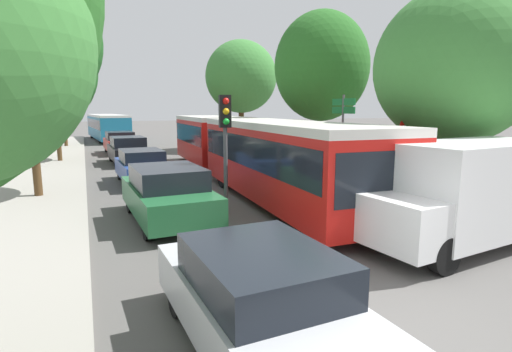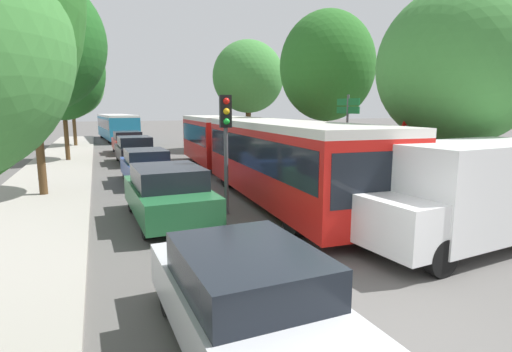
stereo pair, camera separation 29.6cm
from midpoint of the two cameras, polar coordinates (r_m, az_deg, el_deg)
name	(u,v)px [view 1 (the left image)]	position (r m, az deg, el deg)	size (l,w,h in m)	color
ground_plane	(419,332)	(6.24, 20.97, -20.05)	(200.00, 200.00, 0.00)	#565451
kerb_strip_left	(51,168)	(22.73, -27.57, 1.04)	(3.20, 47.33, 0.14)	#9E998E
articulated_bus	(246,146)	(16.34, -2.01, 4.28)	(3.49, 17.74, 2.62)	red
city_bus_rear	(107,126)	(41.21, -20.66, 6.76)	(3.38, 11.57, 2.46)	teal
queued_car_silver	(259,299)	(5.18, -1.29, -17.14)	(1.80, 3.99, 1.37)	#B7BABF
queued_car_green	(168,194)	(11.03, -13.27, -2.49)	(1.99, 4.39, 1.51)	#236638
queued_car_blue	(142,166)	(16.96, -16.48, 1.34)	(1.83, 4.04, 1.39)	#284799
queued_car_black	(128,150)	(23.31, -18.15, 3.55)	(1.98, 4.37, 1.50)	black
queued_car_red	(120,142)	(28.73, -19.14, 4.55)	(1.97, 4.36, 1.50)	#B21E19
white_van	(468,191)	(9.89, 27.26, -1.86)	(5.17, 2.44, 2.31)	white
traffic_light	(225,128)	(11.31, -5.16, 6.90)	(0.35, 0.38, 3.40)	#56595E
no_entry_sign	(407,148)	(12.64, 20.20, 3.80)	(0.70, 0.08, 2.82)	#56595E
direction_sign_post	(343,120)	(17.27, 11.83, 7.84)	(0.18, 1.40, 3.60)	#56595E
tree_left_mid	(25,41)	(15.27, -30.67, 16.30)	(4.68, 4.68, 7.44)	#51381E
tree_left_far	(53,70)	(25.04, -27.35, 13.28)	(4.62, 4.62, 7.80)	#51381E
tree_left_distant	(61,84)	(34.75, -26.26, 11.67)	(4.83, 4.83, 7.33)	#51381E
tree_right_near	(455,67)	(13.50, 25.92, 13.83)	(4.66, 4.66, 6.57)	#51381E
tree_right_mid	(322,67)	(20.44, 8.93, 15.18)	(4.61, 4.61, 7.70)	#51381E
tree_right_far	(241,79)	(29.71, -2.41, 13.73)	(5.15, 5.15, 7.90)	#51381E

